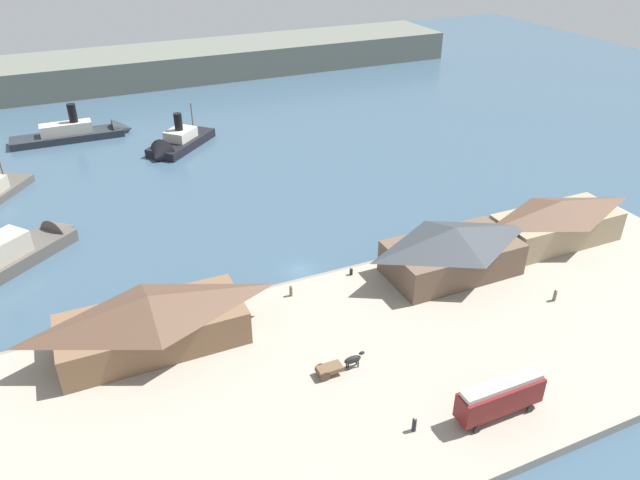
{
  "coord_description": "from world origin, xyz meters",
  "views": [
    {
      "loc": [
        -26.55,
        -66.01,
        46.17
      ],
      "look_at": [
        4.67,
        3.59,
        2.0
      ],
      "focal_mm": 33.61,
      "sensor_mm": 36.0,
      "label": 1
    }
  ],
  "objects_px": {
    "ferry_shed_central_terminal": "(558,221)",
    "street_tram": "(500,396)",
    "ferry_shed_east_terminal": "(453,250)",
    "ferry_moored_east": "(83,132)",
    "pedestrian_walking_east": "(414,424)",
    "mooring_post_east": "(250,295)",
    "pedestrian_near_west_shed": "(555,295)",
    "mooring_post_center_west": "(351,272)",
    "ferry_shed_west_terminal": "(152,320)",
    "pedestrian_near_cart": "(291,291)",
    "ferry_near_quay": "(14,254)",
    "horse_cart": "(338,365)",
    "ferry_moored_west": "(175,145)"
  },
  "relations": [
    {
      "from": "ferry_shed_central_terminal",
      "to": "street_tram",
      "type": "bearing_deg",
      "value": -140.78
    },
    {
      "from": "ferry_shed_east_terminal",
      "to": "ferry_moored_east",
      "type": "bearing_deg",
      "value": 117.29
    },
    {
      "from": "pedestrian_walking_east",
      "to": "mooring_post_east",
      "type": "relative_size",
      "value": 1.94
    },
    {
      "from": "ferry_shed_east_terminal",
      "to": "ferry_shed_central_terminal",
      "type": "xyz_separation_m",
      "value": [
        19.11,
        0.82,
        -0.19
      ]
    },
    {
      "from": "pedestrian_near_west_shed",
      "to": "pedestrian_walking_east",
      "type": "relative_size",
      "value": 0.98
    },
    {
      "from": "mooring_post_east",
      "to": "mooring_post_center_west",
      "type": "bearing_deg",
      "value": -2.26
    },
    {
      "from": "ferry_shed_west_terminal",
      "to": "mooring_post_east",
      "type": "bearing_deg",
      "value": 18.53
    },
    {
      "from": "ferry_shed_east_terminal",
      "to": "pedestrian_near_cart",
      "type": "height_order",
      "value": "ferry_shed_east_terminal"
    },
    {
      "from": "street_tram",
      "to": "ferry_shed_west_terminal",
      "type": "bearing_deg",
      "value": 139.36
    },
    {
      "from": "mooring_post_east",
      "to": "ferry_shed_west_terminal",
      "type": "bearing_deg",
      "value": -161.47
    },
    {
      "from": "ferry_shed_east_terminal",
      "to": "ferry_shed_central_terminal",
      "type": "distance_m",
      "value": 19.13
    },
    {
      "from": "ferry_near_quay",
      "to": "ferry_moored_east",
      "type": "height_order",
      "value": "ferry_near_quay"
    },
    {
      "from": "ferry_shed_east_terminal",
      "to": "street_tram",
      "type": "height_order",
      "value": "ferry_shed_east_terminal"
    },
    {
      "from": "mooring_post_east",
      "to": "ferry_shed_central_terminal",
      "type": "bearing_deg",
      "value": -5.81
    },
    {
      "from": "ferry_shed_east_terminal",
      "to": "ferry_shed_central_terminal",
      "type": "height_order",
      "value": "ferry_shed_east_terminal"
    },
    {
      "from": "ferry_shed_east_terminal",
      "to": "horse_cart",
      "type": "xyz_separation_m",
      "value": [
        -22.61,
        -11.62,
        -2.61
      ]
    },
    {
      "from": "ferry_shed_east_terminal",
      "to": "pedestrian_near_cart",
      "type": "distance_m",
      "value": 22.49
    },
    {
      "from": "pedestrian_near_cart",
      "to": "ferry_near_quay",
      "type": "height_order",
      "value": "ferry_near_quay"
    },
    {
      "from": "ferry_shed_east_terminal",
      "to": "ferry_moored_east",
      "type": "distance_m",
      "value": 88.88
    },
    {
      "from": "horse_cart",
      "to": "pedestrian_near_west_shed",
      "type": "relative_size",
      "value": 3.29
    },
    {
      "from": "pedestrian_near_west_shed",
      "to": "pedestrian_walking_east",
      "type": "bearing_deg",
      "value": -158.39
    },
    {
      "from": "pedestrian_near_cart",
      "to": "ferry_moored_west",
      "type": "distance_m",
      "value": 59.68
    },
    {
      "from": "ferry_moored_west",
      "to": "mooring_post_center_west",
      "type": "bearing_deg",
      "value": -79.01
    },
    {
      "from": "street_tram",
      "to": "ferry_shed_east_terminal",
      "type": "bearing_deg",
      "value": 65.34
    },
    {
      "from": "mooring_post_center_west",
      "to": "mooring_post_east",
      "type": "height_order",
      "value": "same"
    },
    {
      "from": "horse_cart",
      "to": "mooring_post_center_west",
      "type": "distance_m",
      "value": 19.31
    },
    {
      "from": "mooring_post_center_west",
      "to": "mooring_post_east",
      "type": "distance_m",
      "value": 14.32
    },
    {
      "from": "pedestrian_near_west_shed",
      "to": "mooring_post_east",
      "type": "relative_size",
      "value": 1.89
    },
    {
      "from": "horse_cart",
      "to": "ferry_moored_east",
      "type": "height_order",
      "value": "ferry_moored_east"
    },
    {
      "from": "horse_cart",
      "to": "ferry_near_quay",
      "type": "relative_size",
      "value": 0.24
    },
    {
      "from": "pedestrian_near_west_shed",
      "to": "ferry_shed_central_terminal",
      "type": "bearing_deg",
      "value": 47.47
    },
    {
      "from": "horse_cart",
      "to": "pedestrian_walking_east",
      "type": "bearing_deg",
      "value": -73.32
    },
    {
      "from": "mooring_post_center_west",
      "to": "pedestrian_near_cart",
      "type": "bearing_deg",
      "value": -172.46
    },
    {
      "from": "ferry_shed_west_terminal",
      "to": "ferry_near_quay",
      "type": "distance_m",
      "value": 31.59
    },
    {
      "from": "horse_cart",
      "to": "ferry_near_quay",
      "type": "height_order",
      "value": "ferry_near_quay"
    },
    {
      "from": "ferry_moored_east",
      "to": "pedestrian_near_west_shed",
      "type": "bearing_deg",
      "value": -61.43
    },
    {
      "from": "mooring_post_center_west",
      "to": "ferry_moored_east",
      "type": "relative_size",
      "value": 0.04
    },
    {
      "from": "ferry_moored_east",
      "to": "mooring_post_center_west",
      "type": "bearing_deg",
      "value": -69.25
    },
    {
      "from": "ferry_shed_east_terminal",
      "to": "mooring_post_center_west",
      "type": "relative_size",
      "value": 20.01
    },
    {
      "from": "ferry_shed_west_terminal",
      "to": "ferry_shed_east_terminal",
      "type": "relative_size",
      "value": 1.16
    },
    {
      "from": "horse_cart",
      "to": "ferry_shed_central_terminal",
      "type": "bearing_deg",
      "value": 16.6
    },
    {
      "from": "ferry_moored_west",
      "to": "ferry_moored_east",
      "type": "xyz_separation_m",
      "value": [
        -16.68,
        15.58,
        0.0
      ]
    },
    {
      "from": "ferry_moored_west",
      "to": "ferry_moored_east",
      "type": "distance_m",
      "value": 22.82
    },
    {
      "from": "pedestrian_near_cart",
      "to": "ferry_moored_west",
      "type": "xyz_separation_m",
      "value": [
        -2.03,
        59.64,
        -0.65
      ]
    },
    {
      "from": "pedestrian_near_west_shed",
      "to": "mooring_post_center_west",
      "type": "bearing_deg",
      "value": 142.71
    },
    {
      "from": "pedestrian_walking_east",
      "to": "ferry_near_quay",
      "type": "bearing_deg",
      "value": 124.52
    },
    {
      "from": "ferry_shed_central_terminal",
      "to": "ferry_moored_west",
      "type": "bearing_deg",
      "value": 124.6
    },
    {
      "from": "pedestrian_near_west_shed",
      "to": "mooring_post_center_west",
      "type": "xyz_separation_m",
      "value": [
        -20.95,
        15.95,
        -0.33
      ]
    },
    {
      "from": "mooring_post_east",
      "to": "pedestrian_near_cart",
      "type": "bearing_deg",
      "value": -19.79
    },
    {
      "from": "pedestrian_walking_east",
      "to": "street_tram",
      "type": "bearing_deg",
      "value": -10.69
    }
  ]
}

